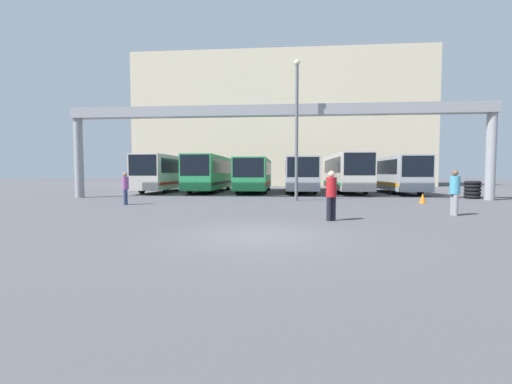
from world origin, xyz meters
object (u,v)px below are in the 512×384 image
object	(u,v)px
tire_stack	(472,190)
pedestrian_near_right	(331,194)
bus_slot_1	(211,172)
pedestrian_near_left	(125,188)
bus_slot_0	(165,171)
lamp_post	(297,125)
bus_slot_2	(254,173)
traffic_cone	(423,198)
bus_slot_4	(345,171)
bus_slot_5	(395,172)
bus_slot_3	(300,173)
pedestrian_mid_left	(455,191)

from	to	relation	value
tire_stack	pedestrian_near_right	bearing A→B (deg)	-133.09
bus_slot_1	pedestrian_near_left	xyz separation A→B (m)	(-1.82, -13.42, -0.93)
bus_slot_0	bus_slot_1	distance (m)	4.18
pedestrian_near_right	lamp_post	distance (m)	9.92
bus_slot_2	traffic_cone	world-z (taller)	bus_slot_2
bus_slot_1	pedestrian_near_left	size ratio (longest dim) A/B	6.44
traffic_cone	bus_slot_1	bearing A→B (deg)	143.32
bus_slot_4	bus_slot_1	bearing A→B (deg)	-178.01
bus_slot_2	traffic_cone	distance (m)	15.27
bus_slot_5	pedestrian_near_left	size ratio (longest dim) A/B	5.67
bus_slot_3	bus_slot_5	xyz separation A→B (m)	(8.27, -1.08, 0.03)
bus_slot_1	lamp_post	bearing A→B (deg)	-51.93
pedestrian_near_left	bus_slot_2	bearing A→B (deg)	137.57
bus_slot_2	pedestrian_mid_left	xyz separation A→B (m)	(9.74, -16.56, -0.74)
bus_slot_4	pedestrian_near_left	bearing A→B (deg)	-135.75
pedestrian_mid_left	lamp_post	distance (m)	10.17
pedestrian_mid_left	tire_stack	distance (m)	11.41
bus_slot_1	tire_stack	world-z (taller)	bus_slot_1
bus_slot_5	tire_stack	xyz separation A→B (m)	(3.14, -6.36, -1.19)
bus_slot_3	lamp_post	distance (m)	10.61
bus_slot_1	bus_slot_4	xyz separation A→B (m)	(12.41, 0.43, 0.05)
bus_slot_3	pedestrian_mid_left	size ratio (longest dim) A/B	6.57
traffic_cone	pedestrian_near_left	bearing A→B (deg)	-171.97
traffic_cone	bus_slot_2	bearing A→B (deg)	134.87
bus_slot_5	pedestrian_near_right	xyz separation A→B (m)	(-7.93, -18.19, -0.82)
pedestrian_mid_left	pedestrian_near_left	bearing A→B (deg)	70.87
bus_slot_0	bus_slot_4	distance (m)	16.58
traffic_cone	pedestrian_mid_left	bearing A→B (deg)	-99.69
bus_slot_1	pedestrian_mid_left	distance (m)	21.85
pedestrian_near_right	traffic_cone	size ratio (longest dim) A/B	3.12
bus_slot_3	bus_slot_2	bearing A→B (deg)	-170.45
bus_slot_2	traffic_cone	xyz separation A→B (m)	(10.73, -10.77, -1.44)
pedestrian_mid_left	bus_slot_1	bearing A→B (deg)	32.66
bus_slot_1	bus_slot_3	bearing A→B (deg)	2.76
traffic_cone	tire_stack	size ratio (longest dim) A/B	0.49
bus_slot_2	bus_slot_3	bearing A→B (deg)	9.55
bus_slot_1	bus_slot_5	size ratio (longest dim) A/B	1.14
bus_slot_4	tire_stack	bearing A→B (deg)	-45.76
pedestrian_near_right	traffic_cone	xyz separation A→B (m)	(6.25, 7.80, -0.68)
pedestrian_mid_left	traffic_cone	xyz separation A→B (m)	(0.99, 5.79, -0.70)
pedestrian_mid_left	pedestrian_near_left	distance (m)	16.06
pedestrian_mid_left	traffic_cone	bearing A→B (deg)	-16.48
pedestrian_near_right	traffic_cone	bearing A→B (deg)	-158.09
bus_slot_2	lamp_post	size ratio (longest dim) A/B	1.24
bus_slot_4	tire_stack	xyz separation A→B (m)	(7.28, -7.47, -1.33)
bus_slot_0	tire_stack	bearing A→B (deg)	-15.17
pedestrian_mid_left	tire_stack	bearing A→B (deg)	-37.41
bus_slot_1	pedestrian_mid_left	world-z (taller)	bus_slot_1
bus_slot_3	tire_stack	xyz separation A→B (m)	(11.41, -7.44, -1.16)
bus_slot_2	pedestrian_near_right	size ratio (longest dim) A/B	5.94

